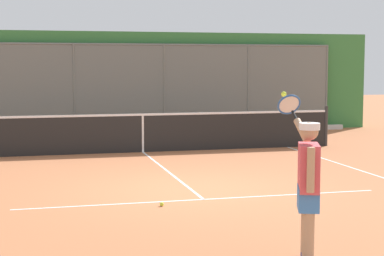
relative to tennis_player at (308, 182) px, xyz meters
name	(u,v)px	position (x,y,z in m)	size (l,w,h in m)	color
ground_plane	(190,189)	(0.24, -4.30, -0.90)	(60.00, 60.00, 0.00)	#B76B42
court_line_markings	(207,202)	(0.24, -3.20, -0.90)	(7.79, 10.45, 0.01)	white
fence_backdrop	(117,83)	(0.24, -13.89, 0.68)	(16.94, 1.37, 3.19)	slate
tennis_net	(143,132)	(0.24, -9.16, -0.40)	(10.01, 0.09, 1.07)	#2D2D2D
tennis_player	(308,182)	(0.00, 0.00, 0.00)	(0.43, 1.34, 1.85)	navy
tennis_ball_by_sideline	(162,204)	(1.00, -3.11, -0.87)	(0.07, 0.07, 0.07)	#C1D138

